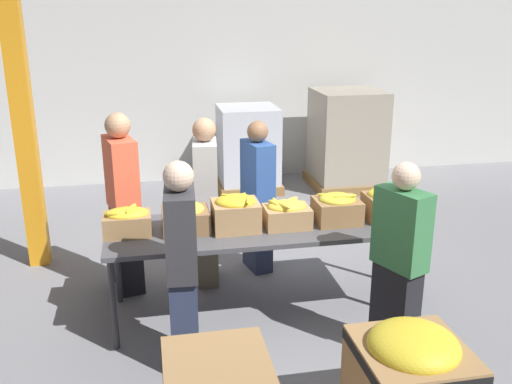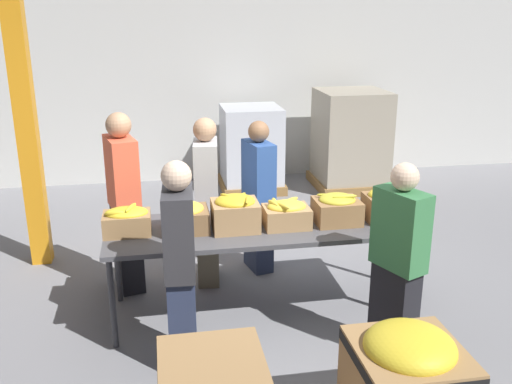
% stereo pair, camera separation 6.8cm
% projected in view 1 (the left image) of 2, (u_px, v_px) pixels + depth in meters
% --- Properties ---
extents(ground_plane, '(30.00, 30.00, 0.00)m').
position_uv_depth(ground_plane, '(261.00, 309.00, 5.10)').
color(ground_plane, gray).
extents(wall_back, '(16.00, 0.08, 4.00)m').
position_uv_depth(wall_back, '(205.00, 48.00, 8.41)').
color(wall_back, silver).
rests_on(wall_back, ground_plane).
extents(sorting_table, '(2.61, 0.88, 0.80)m').
position_uv_depth(sorting_table, '(261.00, 231.00, 4.87)').
color(sorting_table, '#4C4C51').
rests_on(sorting_table, ground_plane).
extents(banana_box_0, '(0.38, 0.28, 0.25)m').
position_uv_depth(banana_box_0, '(127.00, 221.00, 4.62)').
color(banana_box_0, '#A37A4C').
rests_on(banana_box_0, sorting_table).
extents(banana_box_1, '(0.38, 0.34, 0.25)m').
position_uv_depth(banana_box_1, '(185.00, 217.00, 4.70)').
color(banana_box_1, olive).
rests_on(banana_box_1, sorting_table).
extents(banana_box_2, '(0.38, 0.35, 0.30)m').
position_uv_depth(banana_box_2, '(236.00, 212.00, 4.71)').
color(banana_box_2, tan).
rests_on(banana_box_2, sorting_table).
extents(banana_box_3, '(0.38, 0.31, 0.24)m').
position_uv_depth(banana_box_3, '(287.00, 213.00, 4.79)').
color(banana_box_3, tan).
rests_on(banana_box_3, sorting_table).
extents(banana_box_4, '(0.38, 0.33, 0.27)m').
position_uv_depth(banana_box_4, '(337.00, 208.00, 4.88)').
color(banana_box_4, olive).
rests_on(banana_box_4, sorting_table).
extents(banana_box_5, '(0.38, 0.29, 0.31)m').
position_uv_depth(banana_box_5, '(387.00, 203.00, 4.95)').
color(banana_box_5, olive).
rests_on(banana_box_5, sorting_table).
extents(volunteer_0, '(0.33, 0.50, 1.69)m').
position_uv_depth(volunteer_0, '(124.00, 205.00, 5.23)').
color(volunteer_0, black).
rests_on(volunteer_0, ground_plane).
extents(volunteer_1, '(0.35, 0.46, 1.53)m').
position_uv_depth(volunteer_1, '(399.00, 262.00, 4.25)').
color(volunteer_1, black).
rests_on(volunteer_1, ground_plane).
extents(volunteer_2, '(0.26, 0.45, 1.62)m').
position_uv_depth(volunteer_2, '(206.00, 203.00, 5.38)').
color(volunteer_2, '#6B604C').
rests_on(volunteer_2, ground_plane).
extents(volunteer_3, '(0.24, 0.44, 1.59)m').
position_uv_depth(volunteer_3, '(182.00, 269.00, 4.07)').
color(volunteer_3, '#2D3856').
rests_on(volunteer_3, ground_plane).
extents(volunteer_4, '(0.29, 0.45, 1.54)m').
position_uv_depth(volunteer_4, '(258.00, 198.00, 5.67)').
color(volunteer_4, '#2D3856').
rests_on(volunteer_4, ground_plane).
extents(donation_bin_1, '(0.66, 0.66, 0.75)m').
position_uv_depth(donation_bin_1, '(410.00, 380.00, 3.48)').
color(donation_bin_1, '#A37A4C').
rests_on(donation_bin_1, ground_plane).
extents(support_pillar, '(0.19, 0.19, 4.00)m').
position_uv_depth(support_pillar, '(17.00, 70.00, 5.41)').
color(support_pillar, orange).
rests_on(support_pillar, ground_plane).
extents(pallet_stack_0, '(1.04, 1.04, 1.44)m').
position_uv_depth(pallet_stack_0, '(347.00, 140.00, 8.38)').
color(pallet_stack_0, olive).
rests_on(pallet_stack_0, ground_plane).
extents(pallet_stack_1, '(0.90, 0.90, 1.22)m').
position_uv_depth(pallet_stack_1, '(248.00, 149.00, 8.29)').
color(pallet_stack_1, olive).
rests_on(pallet_stack_1, ground_plane).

